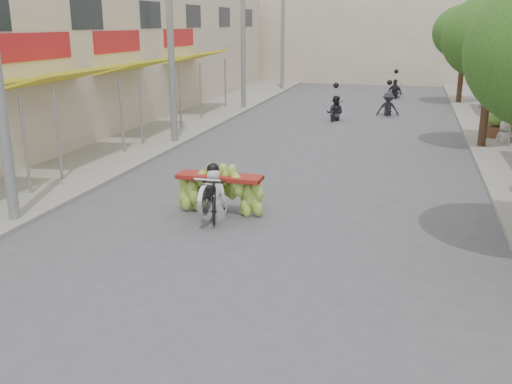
# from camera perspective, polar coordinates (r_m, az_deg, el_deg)

# --- Properties ---
(ground) EXTENTS (120.00, 120.00, 0.00)m
(ground) POSITION_cam_1_polar(r_m,az_deg,el_deg) (8.80, -6.18, -12.59)
(ground) COLOR #4E4D52
(ground) RESTS_ON ground
(sidewalk_left) EXTENTS (4.00, 60.00, 0.12)m
(sidewalk_left) POSITION_cam_1_polar(r_m,az_deg,el_deg) (24.60, -8.84, 6.49)
(sidewalk_left) COLOR gray
(sidewalk_left) RESTS_ON ground
(shophouse_row_left) EXTENTS (9.77, 40.00, 6.00)m
(shophouse_row_left) POSITION_cam_1_polar(r_m,az_deg,el_deg) (25.85, -20.50, 12.72)
(shophouse_row_left) COLOR #C2B099
(shophouse_row_left) RESTS_ON ground
(far_building) EXTENTS (20.00, 6.00, 7.00)m
(far_building) POSITION_cam_1_polar(r_m,az_deg,el_deg) (45.23, 11.93, 15.22)
(far_building) COLOR #C2B099
(far_building) RESTS_ON ground
(utility_pole_mid) EXTENTS (0.60, 0.24, 8.00)m
(utility_pole_mid) POSITION_cam_1_polar(r_m,az_deg,el_deg) (20.85, -8.58, 15.70)
(utility_pole_mid) COLOR slate
(utility_pole_mid) RESTS_ON ground
(utility_pole_far) EXTENTS (0.60, 0.24, 8.00)m
(utility_pole_far) POSITION_cam_1_polar(r_m,az_deg,el_deg) (29.32, -1.30, 16.06)
(utility_pole_far) COLOR slate
(utility_pole_far) RESTS_ON ground
(utility_pole_back) EXTENTS (0.60, 0.24, 8.00)m
(utility_pole_back) POSITION_cam_1_polar(r_m,az_deg,el_deg) (38.04, 2.69, 16.16)
(utility_pole_back) COLOR slate
(utility_pole_back) RESTS_ON ground
(street_tree_mid) EXTENTS (3.40, 3.40, 5.25)m
(street_tree_mid) POSITION_cam_1_polar(r_m,az_deg,el_deg) (21.28, 22.65, 14.01)
(street_tree_mid) COLOR #3A2719
(street_tree_mid) RESTS_ON ground
(street_tree_far) EXTENTS (3.40, 3.40, 5.25)m
(street_tree_far) POSITION_cam_1_polar(r_m,az_deg,el_deg) (33.23, 20.19, 14.73)
(street_tree_far) COLOR #3A2719
(street_tree_far) RESTS_ON ground
(produce_crate_far) EXTENTS (1.20, 0.88, 1.16)m
(produce_crate_far) POSITION_cam_1_polar(r_m,az_deg,el_deg) (23.63, 23.20, 6.56)
(produce_crate_far) COLOR brown
(produce_crate_far) RESTS_ON ground
(banana_motorbike) EXTENTS (2.20, 1.90, 2.22)m
(banana_motorbike) POSITION_cam_1_polar(r_m,az_deg,el_deg) (12.92, -3.99, 0.61)
(banana_motorbike) COLOR black
(banana_motorbike) RESTS_ON ground
(pedestrian) EXTENTS (0.86, 0.67, 1.53)m
(pedestrian) POSITION_cam_1_polar(r_m,az_deg,el_deg) (22.68, 23.76, 6.57)
(pedestrian) COLOR beige
(pedestrian) RESTS_ON ground
(bg_motorbike_a) EXTENTS (0.83, 1.52, 1.95)m
(bg_motorbike_a) POSITION_cam_1_polar(r_m,az_deg,el_deg) (26.40, 7.94, 8.76)
(bg_motorbike_a) COLOR black
(bg_motorbike_a) RESTS_ON ground
(bg_motorbike_b) EXTENTS (1.10, 1.64, 1.95)m
(bg_motorbike_b) POSITION_cam_1_polar(r_m,az_deg,el_deg) (28.20, 13.12, 9.17)
(bg_motorbike_b) COLOR black
(bg_motorbike_b) RESTS_ON ground
(bg_motorbike_c) EXTENTS (1.11, 1.56, 1.95)m
(bg_motorbike_c) POSITION_cam_1_polar(r_m,az_deg,el_deg) (34.83, 13.77, 10.41)
(bg_motorbike_c) COLOR black
(bg_motorbike_c) RESTS_ON ground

